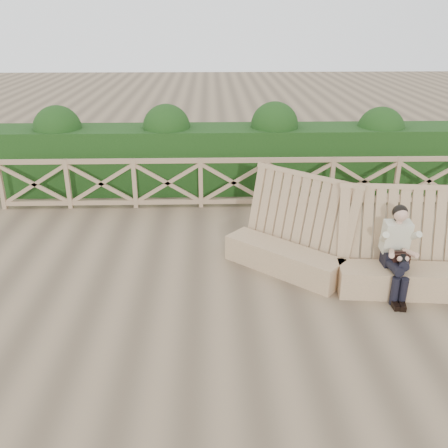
{
  "coord_description": "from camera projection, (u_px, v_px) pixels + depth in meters",
  "views": [
    {
      "loc": [
        -0.49,
        -6.8,
        3.98
      ],
      "look_at": [
        -0.29,
        0.4,
        0.9
      ],
      "focal_mm": 40.0,
      "sensor_mm": 36.0,
      "label": 1
    }
  ],
  "objects": [
    {
      "name": "guardrail",
      "position": [
        233.0,
        182.0,
        10.82
      ],
      "size": [
        10.1,
        0.09,
        1.1
      ],
      "color": "#8E7452",
      "rests_on": "ground"
    },
    {
      "name": "ground",
      "position": [
        243.0,
        286.0,
        7.82
      ],
      "size": [
        60.0,
        60.0,
        0.0
      ],
      "primitive_type": "plane",
      "color": "brown",
      "rests_on": "ground"
    },
    {
      "name": "woman",
      "position": [
        397.0,
        249.0,
        7.39
      ],
      "size": [
        0.4,
        0.85,
        1.39
      ],
      "rotation": [
        0.0,
        0.0,
        0.0
      ],
      "color": "black",
      "rests_on": "ground"
    },
    {
      "name": "hedge",
      "position": [
        231.0,
        159.0,
        11.85
      ],
      "size": [
        12.0,
        1.2,
        1.5
      ],
      "primitive_type": "cube",
      "color": "black",
      "rests_on": "ground"
    },
    {
      "name": "bench",
      "position": [
        343.0,
        257.0,
        7.89
      ],
      "size": [
        3.74,
        2.15,
        1.57
      ],
      "rotation": [
        0.0,
        0.0,
        -0.38
      ],
      "color": "#977A56",
      "rests_on": "ground"
    }
  ]
}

